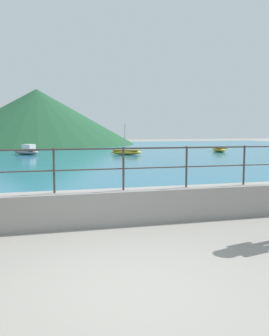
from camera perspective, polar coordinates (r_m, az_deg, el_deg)
ground_plane at (r=4.77m, az=-1.02°, el=-18.41°), size 120.00×120.00×0.00m
promenade_wall at (r=7.66m, az=-6.90°, el=-6.20°), size 20.00×0.56×0.70m
railing at (r=7.52m, az=-6.99°, el=0.96°), size 18.44×0.04×0.90m
lake_water at (r=30.13m, az=-13.08°, el=2.28°), size 64.00×44.32×0.06m
hill_main at (r=47.05m, az=-14.85°, el=7.65°), size 23.98×23.98×6.76m
hill_secondary at (r=47.37m, az=-12.29°, el=7.00°), size 16.84×16.84×5.59m
boat_4 at (r=28.33m, az=-16.33°, el=2.56°), size 2.28×2.24×0.76m
boat_5 at (r=26.99m, az=-1.29°, el=2.50°), size 2.45×1.88×2.26m
boat_7 at (r=31.24m, az=12.98°, el=2.83°), size 1.30×2.42×0.36m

